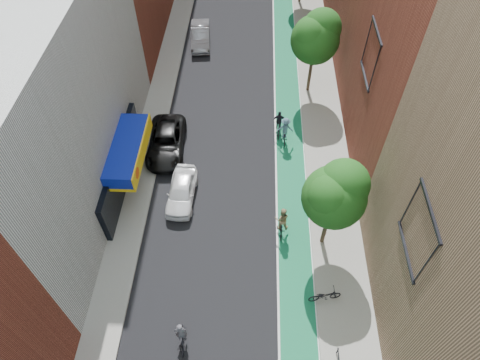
# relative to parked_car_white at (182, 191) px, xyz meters

# --- Properties ---
(bike_lane) EXTENTS (2.00, 68.00, 0.01)m
(bike_lane) POSITION_rel_parked_car_white_xyz_m (7.00, 13.04, -0.69)
(bike_lane) COLOR #126748
(bike_lane) RESTS_ON ground
(sidewalk_left) EXTENTS (2.00, 68.00, 0.15)m
(sidewalk_left) POSITION_rel_parked_car_white_xyz_m (-3.00, 13.04, -0.62)
(sidewalk_left) COLOR gray
(sidewalk_left) RESTS_ON ground
(sidewalk_right) EXTENTS (3.00, 68.00, 0.15)m
(sidewalk_right) POSITION_rel_parked_car_white_xyz_m (9.50, 13.04, -0.62)
(sidewalk_right) COLOR gray
(sidewalk_right) RESTS_ON ground
(building_left_white) EXTENTS (8.00, 20.00, 12.00)m
(building_left_white) POSITION_rel_parked_car_white_xyz_m (-8.00, 1.04, 5.31)
(building_left_white) COLOR silver
(building_left_white) RESTS_ON ground
(tree_near) EXTENTS (3.40, 3.36, 6.42)m
(tree_near) POSITION_rel_parked_car_white_xyz_m (8.65, -2.94, 3.96)
(tree_near) COLOR #332619
(tree_near) RESTS_ON ground
(tree_mid) EXTENTS (3.55, 3.53, 6.74)m
(tree_mid) POSITION_rel_parked_car_white_xyz_m (8.65, 11.06, 4.20)
(tree_mid) COLOR #332619
(tree_mid) RESTS_ON ground
(parked_car_white) EXTENTS (1.76, 4.12, 1.39)m
(parked_car_white) POSITION_rel_parked_car_white_xyz_m (0.00, 0.00, 0.00)
(parked_car_white) COLOR white
(parked_car_white) RESTS_ON ground
(parked_car_black) EXTENTS (2.68, 5.38, 1.46)m
(parked_car_black) POSITION_rel_parked_car_white_xyz_m (-1.60, 4.19, 0.04)
(parked_car_black) COLOR black
(parked_car_black) RESTS_ON ground
(parked_car_silver) EXTENTS (2.04, 4.72, 1.51)m
(parked_car_silver) POSITION_rel_parked_car_white_xyz_m (-0.56, 17.45, 0.06)
(parked_car_silver) COLOR gray
(parked_car_silver) RESTS_ON ground
(cyclist_lead) EXTENTS (0.79, 1.69, 2.00)m
(cyclist_lead) POSITION_rel_parked_car_white_xyz_m (1.17, -9.08, -0.02)
(cyclist_lead) COLOR black
(cyclist_lead) RESTS_ON ground
(cyclist_lane_near) EXTENTS (0.85, 1.64, 2.09)m
(cyclist_lane_near) POSITION_rel_parked_car_white_xyz_m (6.20, -2.27, 0.21)
(cyclist_lane_near) COLOR black
(cyclist_lane_near) RESTS_ON ground
(cyclist_lane_mid) EXTENTS (0.93, 1.90, 1.91)m
(cyclist_lane_mid) POSITION_rel_parked_car_white_xyz_m (6.20, 6.19, -0.00)
(cyclist_lane_mid) COLOR black
(cyclist_lane_mid) RESTS_ON ground
(cyclist_lane_far) EXTENTS (1.12, 1.51, 2.06)m
(cyclist_lane_far) POSITION_rel_parked_car_white_xyz_m (6.59, 5.36, 0.27)
(cyclist_lane_far) COLOR black
(cyclist_lane_far) RESTS_ON ground
(parked_bike_far) EXTENTS (1.85, 0.95, 0.93)m
(parked_bike_far) POSITION_rel_parked_car_white_xyz_m (8.40, -6.59, -0.08)
(parked_bike_far) COLOR black
(parked_bike_far) RESTS_ON sidewalk_right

